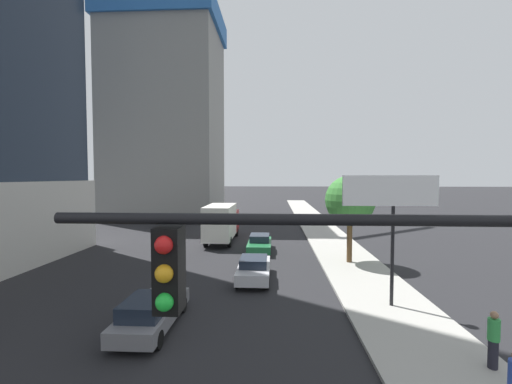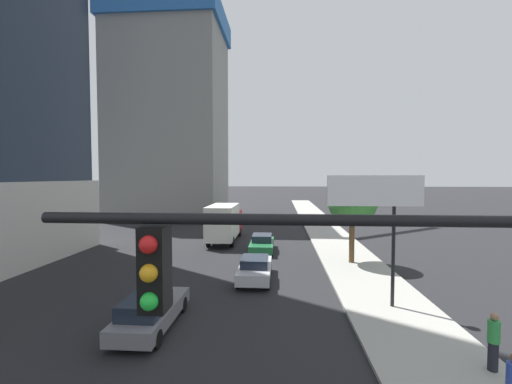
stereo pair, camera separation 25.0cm
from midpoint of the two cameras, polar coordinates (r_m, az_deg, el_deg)
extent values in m
cube|color=#9E9B93|center=(23.08, 16.23, -12.30)|extent=(4.18, 120.00, 0.15)
cube|color=gray|center=(50.40, -15.35, 12.54)|extent=(14.86, 12.33, 29.42)
cube|color=#2D6BB7|center=(54.27, -15.55, 26.41)|extent=(15.75, 13.07, 3.00)
cube|color=gold|center=(46.58, -11.46, 18.37)|extent=(0.90, 0.90, 37.27)
cylinder|color=black|center=(4.00, 7.42, -4.75)|extent=(6.25, 0.14, 0.14)
cube|color=black|center=(4.35, -16.34, -12.62)|extent=(0.32, 0.36, 1.05)
sphere|color=red|center=(4.10, -17.30, -8.70)|extent=(0.22, 0.22, 0.22)
sphere|color=orange|center=(4.18, -17.24, -13.28)|extent=(0.22, 0.22, 0.22)
sphere|color=green|center=(4.29, -17.17, -17.65)|extent=(0.22, 0.22, 0.22)
cube|color=white|center=(4.15, 20.48, 0.22)|extent=(1.10, 0.04, 0.36)
cylinder|color=black|center=(16.31, 22.02, -9.35)|extent=(0.16, 0.16, 5.01)
sphere|color=silver|center=(15.98, 22.19, 0.11)|extent=(0.44, 0.44, 0.44)
cylinder|color=brown|center=(23.71, 15.50, -8.01)|extent=(0.36, 0.36, 2.98)
sphere|color=#387F33|center=(23.36, 15.59, -1.36)|extent=(3.36, 3.36, 3.36)
cube|color=#1E6638|center=(26.80, 0.35, -9.10)|extent=(1.81, 4.47, 0.55)
cube|color=#19212D|center=(26.87, 0.37, -7.89)|extent=(1.52, 1.96, 0.53)
cylinder|color=black|center=(28.38, -1.13, -8.90)|extent=(0.22, 0.61, 0.61)
cylinder|color=black|center=(28.31, 2.14, -8.93)|extent=(0.22, 0.61, 0.61)
cylinder|color=black|center=(25.42, -1.65, -10.27)|extent=(0.22, 0.61, 0.61)
cylinder|color=black|center=(25.34, 2.01, -10.31)|extent=(0.22, 0.61, 0.61)
cube|color=#B7B7BC|center=(19.69, -0.72, -13.26)|extent=(1.80, 4.46, 0.61)
cube|color=#19212D|center=(19.33, -0.77, -11.88)|extent=(1.51, 1.95, 0.48)
cylinder|color=black|center=(21.28, -2.62, -12.75)|extent=(0.22, 0.68, 0.68)
cylinder|color=black|center=(21.18, 1.75, -12.82)|extent=(0.22, 0.68, 0.68)
cylinder|color=black|center=(18.39, -3.61, -15.26)|extent=(0.22, 0.68, 0.68)
cylinder|color=black|center=(18.28, 1.51, -15.37)|extent=(0.22, 0.68, 0.68)
cube|color=slate|center=(14.57, -17.88, -19.33)|extent=(1.75, 4.61, 0.58)
cube|color=#19212D|center=(13.77, -18.99, -18.10)|extent=(1.47, 2.08, 0.57)
cylinder|color=black|center=(16.28, -18.45, -17.84)|extent=(0.22, 0.66, 0.66)
cylinder|color=black|center=(15.81, -12.97, -18.41)|extent=(0.22, 0.66, 0.66)
cylinder|color=black|center=(13.64, -23.68, -22.11)|extent=(0.22, 0.66, 0.66)
cylinder|color=black|center=(13.08, -17.12, -23.14)|extent=(0.22, 0.66, 0.66)
cube|color=#B21E1E|center=(33.55, -5.32, -4.89)|extent=(2.30, 2.15, 2.07)
cube|color=silver|center=(29.67, -6.44, -5.08)|extent=(2.30, 5.37, 2.90)
cylinder|color=black|center=(33.88, -7.02, -6.77)|extent=(0.30, 0.90, 0.90)
cylinder|color=black|center=(33.58, -3.59, -6.83)|extent=(0.30, 0.90, 0.90)
cylinder|color=black|center=(28.81, -8.88, -8.46)|extent=(0.30, 0.90, 0.90)
cylinder|color=black|center=(28.46, -4.85, -8.57)|extent=(0.30, 0.90, 0.90)
cylinder|color=black|center=(13.29, 35.18, -21.87)|extent=(0.28, 0.28, 0.87)
cylinder|color=green|center=(13.00, 35.28, -18.78)|extent=(0.34, 0.34, 0.67)
sphere|color=#997051|center=(12.84, 35.34, -16.90)|extent=(0.23, 0.23, 0.23)
camera|label=1|loc=(0.13, -90.48, -0.02)|focal=23.23mm
camera|label=2|loc=(0.13, 89.52, 0.02)|focal=23.23mm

